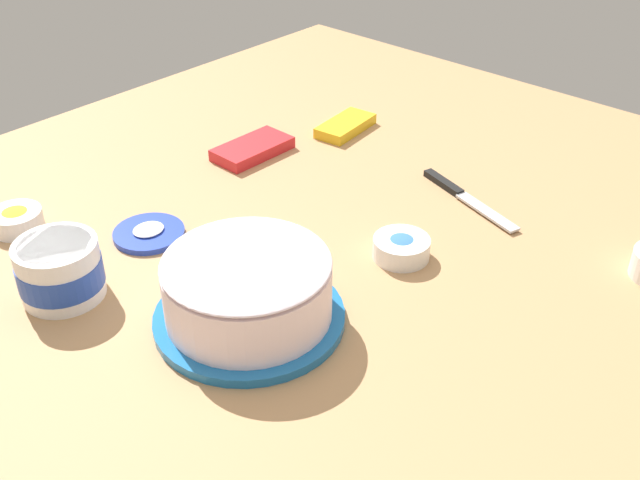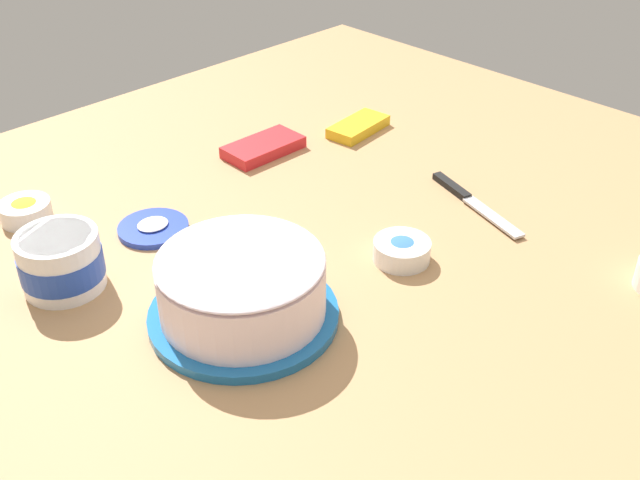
{
  "view_description": "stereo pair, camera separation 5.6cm",
  "coord_description": "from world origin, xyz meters",
  "px_view_note": "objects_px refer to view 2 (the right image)",
  "views": [
    {
      "loc": [
        0.82,
        0.67,
        0.68
      ],
      "look_at": [
        0.1,
        0.02,
        0.04
      ],
      "focal_mm": 42.74,
      "sensor_mm": 36.0,
      "label": 1
    },
    {
      "loc": [
        0.78,
        0.71,
        0.68
      ],
      "look_at": [
        0.1,
        0.02,
        0.04
      ],
      "focal_mm": 42.74,
      "sensor_mm": 36.0,
      "label": 2
    }
  ],
  "objects_px": {
    "frosting_tub": "(61,261)",
    "sprinkle_bowl_yellow": "(25,210)",
    "frosting_tub_lid": "(153,228)",
    "candy_box_lower": "(358,127)",
    "frosted_cake": "(242,288)",
    "spreading_knife": "(468,198)",
    "sprinkle_bowl_blue": "(402,250)",
    "candy_box_upper": "(263,147)"
  },
  "relations": [
    {
      "from": "frosted_cake",
      "to": "frosting_tub",
      "type": "height_order",
      "value": "frosted_cake"
    },
    {
      "from": "frosting_tub",
      "to": "spreading_knife",
      "type": "bearing_deg",
      "value": 156.43
    },
    {
      "from": "spreading_knife",
      "to": "candy_box_upper",
      "type": "distance_m",
      "value": 0.42
    },
    {
      "from": "frosting_tub_lid",
      "to": "sprinkle_bowl_yellow",
      "type": "bearing_deg",
      "value": -53.66
    },
    {
      "from": "frosting_tub_lid",
      "to": "candy_box_lower",
      "type": "height_order",
      "value": "candy_box_lower"
    },
    {
      "from": "frosting_tub",
      "to": "candy_box_upper",
      "type": "height_order",
      "value": "frosting_tub"
    },
    {
      "from": "sprinkle_bowl_blue",
      "to": "spreading_knife",
      "type": "bearing_deg",
      "value": -171.33
    },
    {
      "from": "frosting_tub",
      "to": "sprinkle_bowl_yellow",
      "type": "xyz_separation_m",
      "value": [
        -0.05,
        -0.21,
        -0.03
      ]
    },
    {
      "from": "frosting_tub_lid",
      "to": "candy_box_upper",
      "type": "distance_m",
      "value": 0.33
    },
    {
      "from": "spreading_knife",
      "to": "frosting_tub_lid",
      "type": "bearing_deg",
      "value": -34.54
    },
    {
      "from": "frosted_cake",
      "to": "frosting_tub",
      "type": "bearing_deg",
      "value": -60.58
    },
    {
      "from": "sprinkle_bowl_yellow",
      "to": "sprinkle_bowl_blue",
      "type": "xyz_separation_m",
      "value": [
        -0.36,
        0.52,
        -0.0
      ]
    },
    {
      "from": "frosted_cake",
      "to": "candy_box_upper",
      "type": "distance_m",
      "value": 0.51
    },
    {
      "from": "sprinkle_bowl_yellow",
      "to": "candy_box_upper",
      "type": "xyz_separation_m",
      "value": [
        -0.45,
        0.09,
        -0.01
      ]
    },
    {
      "from": "spreading_knife",
      "to": "sprinkle_bowl_yellow",
      "type": "distance_m",
      "value": 0.76
    },
    {
      "from": "sprinkle_bowl_blue",
      "to": "frosting_tub_lid",
      "type": "bearing_deg",
      "value": -56.32
    },
    {
      "from": "spreading_knife",
      "to": "candy_box_upper",
      "type": "relative_size",
      "value": 1.49
    },
    {
      "from": "frosted_cake",
      "to": "spreading_knife",
      "type": "height_order",
      "value": "frosted_cake"
    },
    {
      "from": "sprinkle_bowl_blue",
      "to": "sprinkle_bowl_yellow",
      "type": "bearing_deg",
      "value": -55.38
    },
    {
      "from": "frosted_cake",
      "to": "frosting_tub_lid",
      "type": "distance_m",
      "value": 0.29
    },
    {
      "from": "frosting_tub_lid",
      "to": "frosted_cake",
      "type": "bearing_deg",
      "value": 81.81
    },
    {
      "from": "frosted_cake",
      "to": "spreading_knife",
      "type": "distance_m",
      "value": 0.49
    },
    {
      "from": "frosting_tub",
      "to": "sprinkle_bowl_blue",
      "type": "distance_m",
      "value": 0.51
    },
    {
      "from": "frosting_tub",
      "to": "sprinkle_bowl_yellow",
      "type": "height_order",
      "value": "frosting_tub"
    },
    {
      "from": "candy_box_lower",
      "to": "frosted_cake",
      "type": "bearing_deg",
      "value": 21.7
    },
    {
      "from": "frosting_tub_lid",
      "to": "candy_box_upper",
      "type": "relative_size",
      "value": 0.75
    },
    {
      "from": "frosted_cake",
      "to": "candy_box_upper",
      "type": "relative_size",
      "value": 1.72
    },
    {
      "from": "frosting_tub",
      "to": "candy_box_upper",
      "type": "distance_m",
      "value": 0.51
    },
    {
      "from": "frosted_cake",
      "to": "candy_box_lower",
      "type": "distance_m",
      "value": 0.64
    },
    {
      "from": "frosted_cake",
      "to": "sprinkle_bowl_blue",
      "type": "bearing_deg",
      "value": 167.12
    },
    {
      "from": "frosted_cake",
      "to": "spreading_knife",
      "type": "xyz_separation_m",
      "value": [
        -0.49,
        0.03,
        -0.05
      ]
    },
    {
      "from": "frosted_cake",
      "to": "sprinkle_bowl_yellow",
      "type": "distance_m",
      "value": 0.47
    },
    {
      "from": "frosting_tub",
      "to": "spreading_knife",
      "type": "xyz_separation_m",
      "value": [
        -0.63,
        0.27,
        -0.04
      ]
    },
    {
      "from": "frosted_cake",
      "to": "sprinkle_bowl_blue",
      "type": "distance_m",
      "value": 0.28
    },
    {
      "from": "spreading_knife",
      "to": "candy_box_upper",
      "type": "xyz_separation_m",
      "value": [
        0.13,
        -0.4,
        0.01
      ]
    },
    {
      "from": "frosting_tub_lid",
      "to": "candy_box_upper",
      "type": "bearing_deg",
      "value": -164.68
    },
    {
      "from": "frosting_tub",
      "to": "candy_box_lower",
      "type": "height_order",
      "value": "frosting_tub"
    },
    {
      "from": "sprinkle_bowl_blue",
      "to": "candy_box_upper",
      "type": "distance_m",
      "value": 0.44
    },
    {
      "from": "sprinkle_bowl_blue",
      "to": "frosting_tub",
      "type": "bearing_deg",
      "value": -37.04
    },
    {
      "from": "frosting_tub",
      "to": "spreading_knife",
      "type": "relative_size",
      "value": 0.53
    },
    {
      "from": "frosted_cake",
      "to": "sprinkle_bowl_yellow",
      "type": "relative_size",
      "value": 3.13
    },
    {
      "from": "spreading_knife",
      "to": "candy_box_upper",
      "type": "height_order",
      "value": "candy_box_upper"
    }
  ]
}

